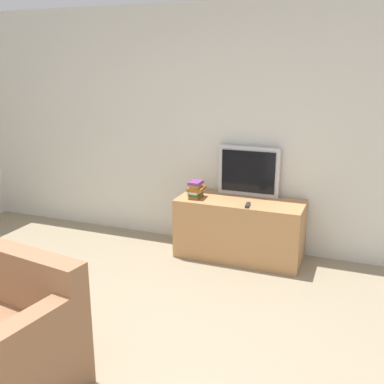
% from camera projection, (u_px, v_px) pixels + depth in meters
% --- Properties ---
extents(wall_back, '(9.00, 0.06, 2.60)m').
position_uv_depth(wall_back, '(210.00, 129.00, 4.89)').
color(wall_back, silver).
rests_on(wall_back, ground_plane).
extents(tv_stand, '(1.30, 0.54, 0.63)m').
position_uv_depth(tv_stand, '(240.00, 229.00, 4.71)').
color(tv_stand, tan).
rests_on(tv_stand, ground_plane).
extents(television, '(0.65, 0.09, 0.52)m').
position_uv_depth(television, '(249.00, 171.00, 4.75)').
color(television, silver).
rests_on(television, tv_stand).
extents(book_stack, '(0.17, 0.22, 0.18)m').
position_uv_depth(book_stack, '(196.00, 189.00, 4.70)').
color(book_stack, '#995623').
rests_on(book_stack, tv_stand).
extents(remote_on_stand, '(0.05, 0.15, 0.02)m').
position_uv_depth(remote_on_stand, '(248.00, 205.00, 4.42)').
color(remote_on_stand, '#2D2D2D').
rests_on(remote_on_stand, tv_stand).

